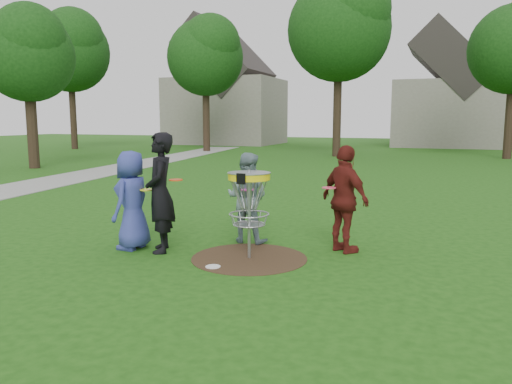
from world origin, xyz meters
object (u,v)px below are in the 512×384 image
(player_blue, at_px, (132,200))
(disc_golf_basket, at_px, (249,193))
(player_maroon, at_px, (345,199))
(player_grey, at_px, (247,198))
(player_black, at_px, (160,193))

(player_blue, distance_m, disc_golf_basket, 2.04)
(player_maroon, bearing_deg, player_blue, 55.05)
(player_blue, bearing_deg, player_maroon, 106.61)
(player_grey, bearing_deg, player_blue, 36.72)
(player_black, relative_size, player_grey, 1.23)
(player_maroon, height_order, disc_golf_basket, player_maroon)
(player_grey, height_order, player_maroon, player_maroon)
(player_blue, bearing_deg, disc_golf_basket, 93.07)
(player_blue, height_order, player_maroon, player_maroon)
(player_blue, xyz_separation_m, player_black, (0.54, 0.01, 0.15))
(player_blue, distance_m, player_grey, 1.95)
(player_maroon, distance_m, disc_golf_basket, 1.59)
(player_blue, bearing_deg, player_black, 90.52)
(player_maroon, bearing_deg, player_black, 57.92)
(player_black, height_order, player_maroon, player_black)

